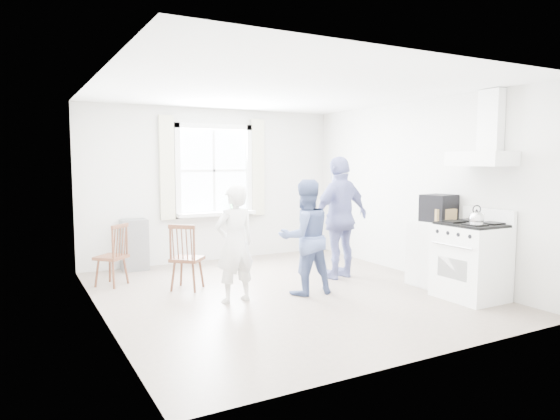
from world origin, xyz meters
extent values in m
cube|color=gray|center=(0.00, 0.00, -0.01)|extent=(4.62, 5.12, 0.02)
cube|color=beige|center=(0.00, 2.52, 1.30)|extent=(4.62, 0.04, 2.64)
cube|color=beige|center=(0.00, -2.52, 1.30)|extent=(4.62, 0.04, 2.64)
cube|color=beige|center=(-2.27, 0.00, 1.30)|extent=(0.04, 5.12, 2.64)
cube|color=beige|center=(2.27, 0.00, 1.30)|extent=(0.04, 5.12, 2.64)
cube|color=white|center=(0.00, 0.00, 2.61)|extent=(4.62, 5.12, 0.02)
cube|color=white|center=(0.00, 2.48, 1.55)|extent=(1.20, 0.02, 1.40)
cube|color=white|center=(0.00, 2.46, 2.29)|extent=(1.38, 0.09, 0.09)
cube|color=white|center=(0.00, 2.46, 0.81)|extent=(1.38, 0.09, 0.09)
cube|color=white|center=(-0.65, 2.46, 1.55)|extent=(0.09, 0.09, 1.58)
cube|color=white|center=(0.65, 2.46, 1.55)|extent=(0.09, 0.09, 1.58)
cube|color=white|center=(0.00, 2.38, 0.82)|extent=(1.38, 0.24, 0.06)
cube|color=beige|center=(-0.82, 2.44, 1.60)|extent=(0.24, 0.05, 1.70)
cube|color=beige|center=(0.82, 2.44, 1.60)|extent=(0.24, 0.05, 1.70)
cube|color=white|center=(2.02, -1.35, 1.74)|extent=(0.45, 0.76, 0.18)
cube|color=white|center=(2.17, -1.35, 2.21)|extent=(0.14, 0.30, 0.76)
cube|color=slate|center=(-1.40, 2.33, 0.40)|extent=(0.40, 0.30, 0.80)
cube|color=white|center=(1.91, -1.35, 0.46)|extent=(0.65, 0.76, 0.92)
cube|color=black|center=(1.91, -1.35, 0.94)|extent=(0.61, 0.72, 0.03)
cube|color=white|center=(2.20, -1.35, 1.02)|extent=(0.06, 0.76, 0.20)
cylinder|color=silver|center=(1.56, -1.35, 0.70)|extent=(0.02, 0.61, 0.02)
sphere|color=silver|center=(1.73, -1.56, 1.04)|extent=(0.17, 0.17, 0.17)
cylinder|color=silver|center=(1.73, -1.56, 0.99)|extent=(0.16, 0.16, 0.03)
torus|color=black|center=(1.73, -1.56, 1.14)|extent=(0.11, 0.05, 0.11)
cube|color=white|center=(1.98, -0.65, 0.45)|extent=(0.50, 0.55, 0.90)
cube|color=black|center=(2.00, -0.71, 1.00)|extent=(0.47, 0.43, 0.19)
cube|color=black|center=(2.00, -0.71, 1.18)|extent=(0.47, 0.43, 0.17)
cube|color=olive|center=(1.96, -0.82, 0.99)|extent=(0.34, 0.29, 0.18)
cube|color=#4A2617|center=(-1.90, 1.48, 0.39)|extent=(0.51, 0.51, 0.04)
cube|color=#4A2617|center=(-1.79, 1.37, 0.63)|extent=(0.29, 0.28, 0.47)
cylinder|color=#4A2617|center=(-1.90, 1.48, 0.19)|extent=(0.03, 0.03, 0.38)
cube|color=#4A2617|center=(-1.04, 0.78, 0.41)|extent=(0.53, 0.52, 0.05)
cube|color=#4A2617|center=(-1.15, 0.66, 0.65)|extent=(0.31, 0.28, 0.49)
cylinder|color=#4A2617|center=(-1.04, 0.78, 0.20)|extent=(0.03, 0.03, 0.39)
imported|color=white|center=(-0.72, -0.08, 0.72)|extent=(0.58, 0.58, 1.43)
imported|color=#4A5A89|center=(0.22, -0.17, 0.74)|extent=(0.77, 0.77, 1.48)
imported|color=navy|center=(1.14, 0.36, 0.89)|extent=(1.21, 1.21, 1.78)
imported|color=#2F6A37|center=(0.33, 2.36, 1.00)|extent=(0.19, 0.19, 0.30)
camera|label=1|loc=(-3.09, -5.57, 1.71)|focal=32.00mm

